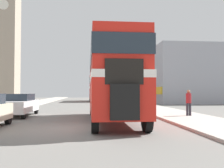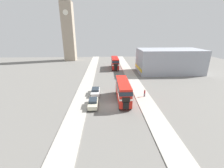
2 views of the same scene
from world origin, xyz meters
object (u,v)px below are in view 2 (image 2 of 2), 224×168
Objects in this scene: bus_distant at (115,62)px; car_parked_near at (93,103)px; church_tower at (68,20)px; car_parked_mid at (95,91)px; pedestrian_walking at (145,93)px; double_decker_bus at (123,89)px.

bus_distant is 31.86m from car_parked_near.
church_tower is (-20.99, 19.01, 16.06)m from bus_distant.
church_tower is at bearing 137.84° from bus_distant.
pedestrian_walking is at bearing -9.71° from car_parked_mid.
car_parked_near is at bearing -101.23° from bus_distant.
bus_distant is 32.56m from church_tower.
bus_distant is 5.92× the size of pedestrian_walking.
car_parked_near is at bearing -160.14° from pedestrian_walking.
pedestrian_walking is (11.04, 3.99, 0.25)m from car_parked_near.
bus_distant is 26.12m from car_parked_mid.
double_decker_bus is 28.77m from bus_distant.
car_parked_mid is at bearing 89.02° from car_parked_near.
double_decker_bus reaches higher than car_parked_mid.
car_parked_near is 0.95× the size of car_parked_mid.
bus_distant is 2.16× the size of car_parked_mid.
church_tower is (-25.84, 46.22, 17.54)m from pedestrian_walking.
car_parked_mid is 2.74× the size of pedestrian_walking.
double_decker_bus is at bearing -30.00° from car_parked_mid.
double_decker_bus is 2.28× the size of car_parked_near.
pedestrian_walking is (4.85, -27.21, -1.48)m from bus_distant.
double_decker_bus is 6.73m from car_parked_near.
car_parked_near is 5.86m from car_parked_mid.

